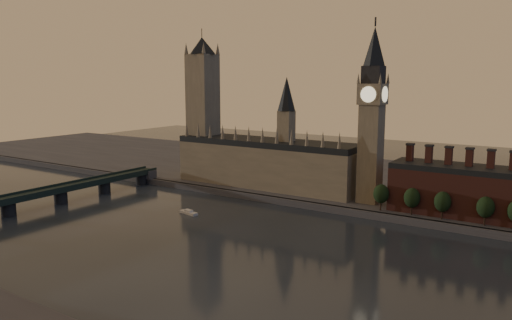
{
  "coord_description": "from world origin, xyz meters",
  "views": [
    {
      "loc": [
        112.06,
        -169.4,
        77.0
      ],
      "look_at": [
        -34.57,
        55.0,
        32.99
      ],
      "focal_mm": 35.0,
      "sensor_mm": 36.0,
      "label": 1
    }
  ],
  "objects": [
    {
      "name": "embankment_tree_0",
      "position": [
        22.36,
        95.31,
        13.47
      ],
      "size": [
        8.6,
        8.6,
        14.88
      ],
      "color": "black",
      "rests_on": "north_bank"
    },
    {
      "name": "chimney_block",
      "position": [
        80.0,
        110.0,
        17.82
      ],
      "size": [
        110.0,
        25.0,
        37.0
      ],
      "color": "brown",
      "rests_on": "north_bank"
    },
    {
      "name": "big_ben",
      "position": [
        10.0,
        110.0,
        56.83
      ],
      "size": [
        15.0,
        15.0,
        107.0
      ],
      "color": "#80745B",
      "rests_on": "north_bank"
    },
    {
      "name": "victoria_tower",
      "position": [
        -120.0,
        115.0,
        59.09
      ],
      "size": [
        24.0,
        24.0,
        108.0
      ],
      "color": "#80745B",
      "rests_on": "north_bank"
    },
    {
      "name": "ground",
      "position": [
        0.0,
        0.0,
        0.0
      ],
      "size": [
        900.0,
        900.0,
        0.0
      ],
      "primitive_type": "plane",
      "color": "black",
      "rests_on": "ground"
    },
    {
      "name": "embankment_tree_2",
      "position": [
        55.32,
        95.34,
        13.47
      ],
      "size": [
        8.6,
        8.6,
        14.88
      ],
      "color": "black",
      "rests_on": "north_bank"
    },
    {
      "name": "north_bank",
      "position": [
        0.0,
        178.04,
        2.0
      ],
      "size": [
        900.0,
        182.0,
        4.0
      ],
      "color": "#4A4A4F",
      "rests_on": "ground"
    },
    {
      "name": "palace_of_westminster",
      "position": [
        -64.41,
        114.91,
        21.63
      ],
      "size": [
        130.0,
        30.3,
        74.0
      ],
      "color": "#80745B",
      "rests_on": "north_bank"
    },
    {
      "name": "embankment_tree_1",
      "position": [
        39.48,
        95.26,
        13.47
      ],
      "size": [
        8.6,
        8.6,
        14.88
      ],
      "color": "black",
      "rests_on": "north_bank"
    },
    {
      "name": "westminster_bridge",
      "position": [
        -155.0,
        -2.7,
        7.44
      ],
      "size": [
        14.0,
        200.0,
        11.55
      ],
      "color": "black",
      "rests_on": "ground"
    },
    {
      "name": "embankment_tree_3",
      "position": [
        75.93,
        95.45,
        13.47
      ],
      "size": [
        8.6,
        8.6,
        14.88
      ],
      "color": "black",
      "rests_on": "north_bank"
    },
    {
      "name": "river_boat",
      "position": [
        -72.34,
        41.79,
        0.95
      ],
      "size": [
        12.82,
        5.59,
        2.48
      ],
      "rotation": [
        0.0,
        0.0,
        -0.17
      ],
      "color": "silver",
      "rests_on": "ground"
    }
  ]
}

